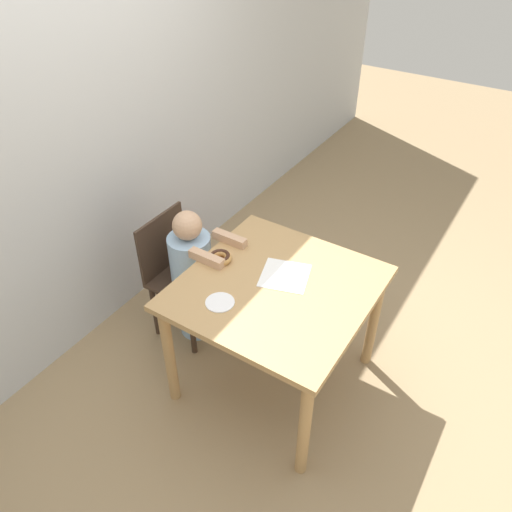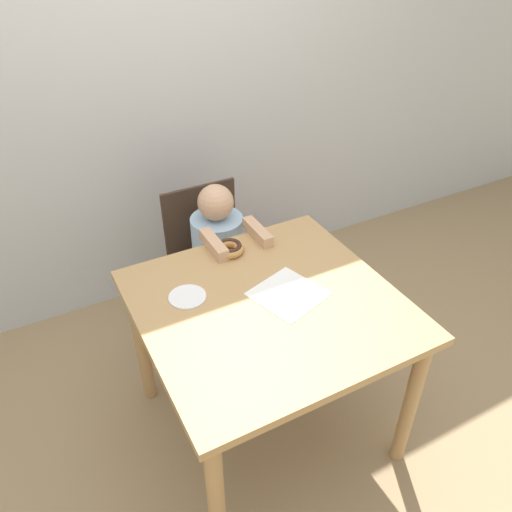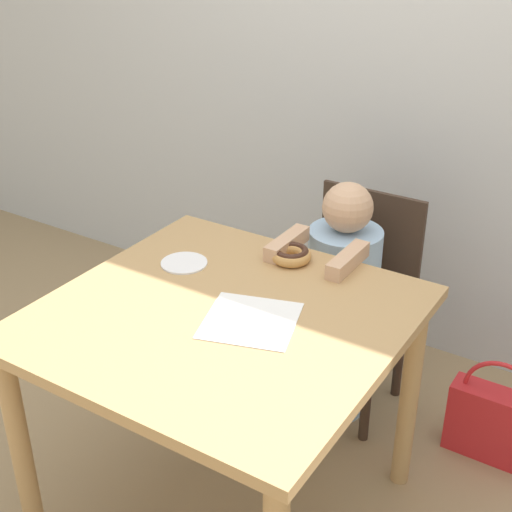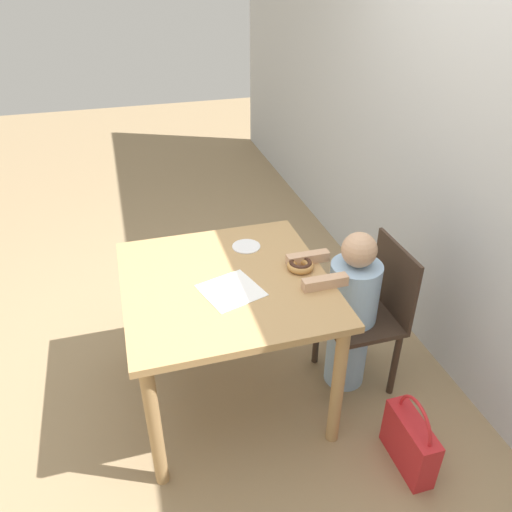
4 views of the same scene
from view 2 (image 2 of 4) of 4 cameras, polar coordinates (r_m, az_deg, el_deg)
name	(u,v)px [view 2 (image 2 of 4)]	position (r m, az deg, el deg)	size (l,w,h in m)	color
ground_plane	(266,422)	(2.47, 1.18, -18.46)	(12.00, 12.00, 0.00)	#997F5B
wall_back	(149,82)	(2.72, -12.08, 18.86)	(8.00, 0.05, 2.50)	silver
dining_table	(268,323)	(1.99, 1.41, -7.61)	(0.97, 0.95, 0.74)	tan
chair	(211,261)	(2.66, -5.14, -0.55)	(0.40, 0.37, 0.82)	#38281E
child_figure	(219,268)	(2.56, -4.20, -1.33)	(0.27, 0.45, 0.93)	#99BCE0
donut	(229,248)	(2.17, -3.08, 0.92)	(0.13, 0.13, 0.05)	tan
napkin	(288,294)	(1.96, 3.69, -4.34)	(0.31, 0.31, 0.00)	white
handbag	(305,277)	(3.02, 5.68, -2.40)	(0.32, 0.10, 0.40)	red
plate	(187,297)	(1.96, -7.85, -4.63)	(0.15, 0.15, 0.01)	white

